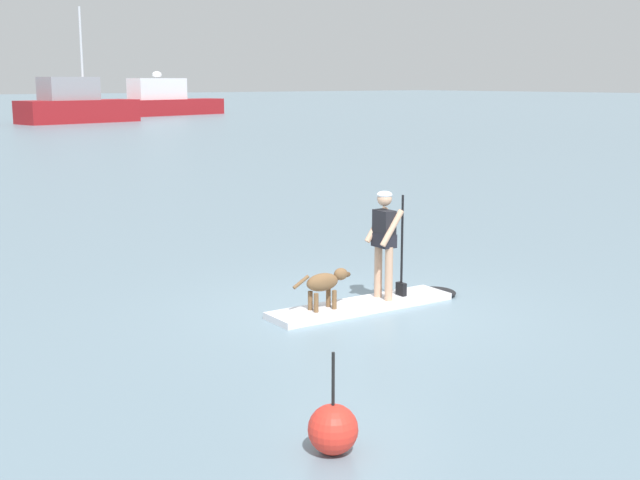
{
  "coord_description": "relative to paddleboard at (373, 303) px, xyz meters",
  "views": [
    {
      "loc": [
        -8.04,
        -9.22,
        3.36
      ],
      "look_at": [
        0.0,
        1.0,
        0.9
      ],
      "focal_mm": 47.46,
      "sensor_mm": 36.0,
      "label": 1
    }
  ],
  "objects": [
    {
      "name": "marker_buoy",
      "position": [
        -3.69,
        -3.58,
        0.19
      ],
      "size": [
        0.47,
        0.47,
        0.97
      ],
      "color": "red",
      "rests_on": "ground_plane"
    },
    {
      "name": "ground_plane",
      "position": [
        -0.23,
        0.02,
        -0.05
      ],
      "size": [
        400.0,
        400.0,
        0.0
      ],
      "primitive_type": "plane",
      "color": "slate"
    },
    {
      "name": "paddleboard",
      "position": [
        0.0,
        0.0,
        0.0
      ],
      "size": [
        3.32,
        0.92,
        0.1
      ],
      "color": "silver",
      "rests_on": "ground_plane"
    },
    {
      "name": "person_paddler",
      "position": [
        0.2,
        -0.02,
        1.0
      ],
      "size": [
        0.62,
        0.5,
        1.65
      ],
      "color": "tan",
      "rests_on": "paddleboard"
    },
    {
      "name": "dog",
      "position": [
        -0.88,
        0.07,
        0.43
      ],
      "size": [
        0.99,
        0.26,
        0.57
      ],
      "color": "brown",
      "rests_on": "paddleboard"
    },
    {
      "name": "moored_boat_outer",
      "position": [
        18.64,
        56.52,
        1.33
      ],
      "size": [
        10.0,
        4.59,
        9.07
      ],
      "color": "maroon",
      "rests_on": "ground_plane"
    },
    {
      "name": "moored_boat_port",
      "position": [
        31.05,
        65.23,
        1.28
      ],
      "size": [
        13.0,
        5.45,
        4.2
      ],
      "color": "maroon",
      "rests_on": "ground_plane"
    }
  ]
}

